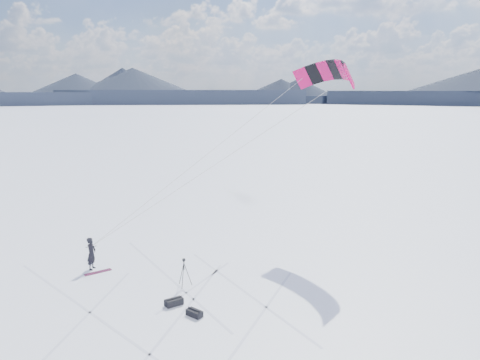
{
  "coord_description": "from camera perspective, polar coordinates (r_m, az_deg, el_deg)",
  "views": [
    {
      "loc": [
        2.57,
        -20.97,
        9.38
      ],
      "look_at": [
        5.1,
        5.6,
        4.21
      ],
      "focal_mm": 35.0,
      "sensor_mm": 36.0,
      "label": 1
    }
  ],
  "objects": [
    {
      "name": "gear_bag_a",
      "position": [
        21.54,
        -8.06,
        -14.5
      ],
      "size": [
        0.87,
        0.71,
        0.35
      ],
      "rotation": [
        0.0,
        0.0,
        0.5
      ],
      "color": "black",
      "rests_on": "ground"
    },
    {
      "name": "horizon_hills",
      "position": [
        21.65,
        -12.12,
        -1.87
      ],
      "size": [
        704.0,
        704.0,
        10.54
      ],
      "color": "black",
      "rests_on": "ground"
    },
    {
      "name": "snowkiter",
      "position": [
        26.49,
        -17.55,
        -10.3
      ],
      "size": [
        0.55,
        0.71,
        1.74
      ],
      "primitive_type": "imported",
      "rotation": [
        0.0,
        0.0,
        1.34
      ],
      "color": "black",
      "rests_on": "ground"
    },
    {
      "name": "tripod",
      "position": [
        23.11,
        -6.85,
        -10.65
      ],
      "size": [
        0.66,
        0.67,
        1.4
      ],
      "rotation": [
        0.0,
        0.0,
        0.23
      ],
      "color": "black",
      "rests_on": "ground"
    },
    {
      "name": "gear_bag_b",
      "position": [
        20.54,
        -5.58,
        -15.82
      ],
      "size": [
        0.75,
        0.75,
        0.33
      ],
      "rotation": [
        0.0,
        0.0,
        -0.78
      ],
      "color": "black",
      "rests_on": "ground"
    },
    {
      "name": "ground",
      "position": [
        23.11,
        -11.64,
        -13.22
      ],
      "size": [
        1800.0,
        1800.0,
        0.0
      ],
      "primitive_type": "plane",
      "color": "white"
    },
    {
      "name": "snow_tracks",
      "position": [
        23.09,
        -10.81,
        -13.21
      ],
      "size": [
        17.62,
        10.25,
        0.01
      ],
      "color": "#B1B8D1",
      "rests_on": "ground"
    },
    {
      "name": "power_kite",
      "position": [
        30.02,
        10.71,
        12.55
      ],
      "size": [
        15.16,
        7.47,
        9.96
      ],
      "color": "#CB0A56",
      "rests_on": "ground"
    },
    {
      "name": "snowboard",
      "position": [
        25.93,
        -16.93,
        -10.7
      ],
      "size": [
        1.34,
        0.96,
        0.04
      ],
      "primitive_type": "cube",
      "rotation": [
        0.0,
        0.0,
        0.55
      ],
      "color": "#821A4B",
      "rests_on": "ground"
    }
  ]
}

